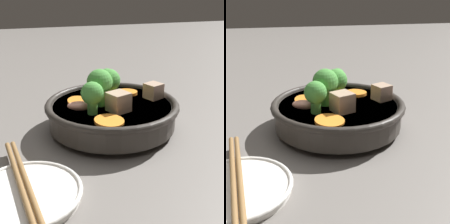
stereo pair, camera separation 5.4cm
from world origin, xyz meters
TOP-DOWN VIEW (x-y plane):
  - ground_plane at (0.00, 0.00)m, footprint 3.00×3.00m
  - stirfry_bowl at (0.00, 0.00)m, footprint 0.23×0.23m
  - side_saucer at (-0.16, 0.16)m, footprint 0.14×0.14m
  - chopsticks_pair at (-0.16, 0.16)m, footprint 0.24×0.04m

SIDE VIEW (x-z plane):
  - ground_plane at x=0.00m, z-range 0.00..0.00m
  - side_saucer at x=-0.16m, z-range 0.00..0.01m
  - chopsticks_pair at x=-0.16m, z-range 0.01..0.02m
  - stirfry_bowl at x=0.00m, z-range -0.02..0.09m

